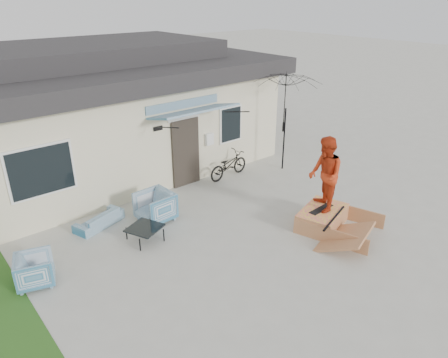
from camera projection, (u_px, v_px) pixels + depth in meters
ground at (265, 260)px, 9.41m from camera, size 90.00×90.00×0.00m
house at (101, 107)px, 14.20m from camera, size 10.80×8.49×4.10m
loveseat at (99, 217)px, 10.68m from camera, size 1.38×0.78×0.52m
armchair_left at (35, 269)px, 8.51m from camera, size 0.86×0.89×0.74m
armchair_right at (155, 205)px, 10.88m from camera, size 0.85×0.90×0.88m
coffee_table at (145, 234)px, 10.09m from camera, size 0.96×0.96×0.36m
bicycle at (228, 162)px, 13.42m from camera, size 1.64×0.71×1.02m
patio_umbrella at (285, 119)px, 13.55m from camera, size 2.48×2.35×2.20m
skate_ramp at (322, 218)px, 10.69m from camera, size 1.87×2.18×0.46m
skateboard at (321, 209)px, 10.61m from camera, size 0.80×0.23×0.05m
skater at (325, 173)px, 10.21m from camera, size 1.12×1.17×1.90m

